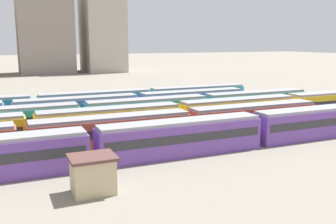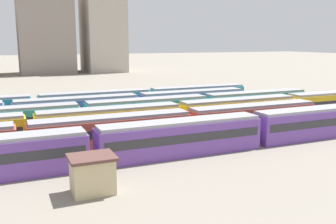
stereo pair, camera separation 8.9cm
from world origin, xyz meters
The scene contains 9 objects.
ground_plane centered at (0.00, 13.00, 0.00)m, with size 600.00×600.00×0.00m, color gray.
train_track_1 centered at (8.18, 5.20, 1.90)m, with size 55.80×3.06×3.75m.
train_track_2 centered at (18.81, 10.40, 1.90)m, with size 74.70×3.06×3.75m.
train_track_3 centered at (16.30, 15.60, 1.90)m, with size 55.80×3.06×3.75m.
train_track_4 centered at (7.24, 20.80, 1.90)m, with size 55.80×3.06×3.75m.
train_track_5 centered at (11.08, 26.00, 1.90)m, with size 55.80×3.06×3.75m.
signal_hut centered at (3.35, -6.41, 1.55)m, with size 3.60×3.00×3.04m.
distant_building_2 centered at (12.90, 113.08, 18.78)m, with size 19.14×16.95×37.56m, color gray.
distant_building_3 centered at (34.26, 113.08, 18.62)m, with size 14.50×19.87×37.24m, color #B2A899.
Camera 2 is at (-2.53, -34.80, 11.84)m, focal length 40.55 mm.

